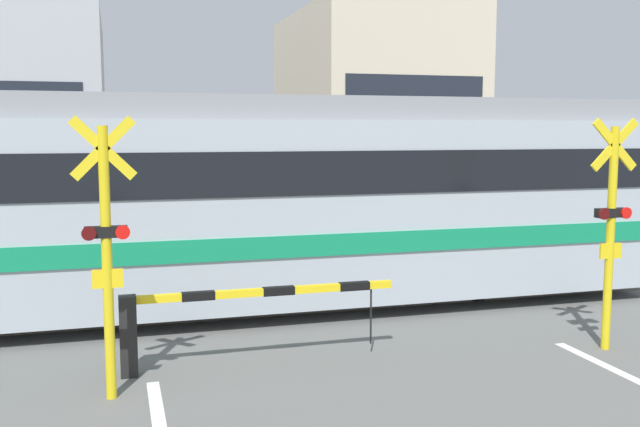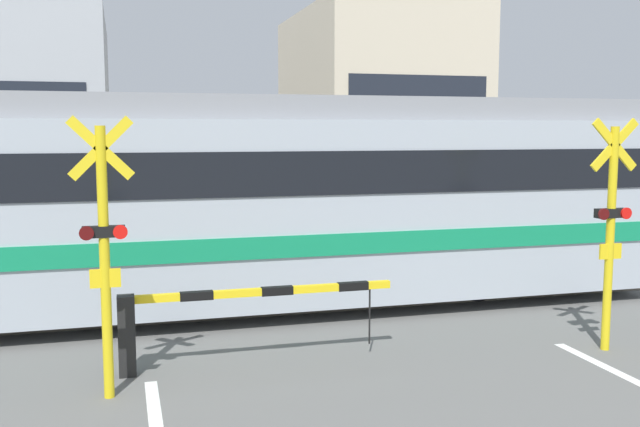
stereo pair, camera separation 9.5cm
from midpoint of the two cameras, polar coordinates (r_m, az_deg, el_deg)
The scene contains 10 objects.
rail_track_near at distance 11.44m, azimuth 0.04°, elevation -7.70°, with size 50.00×0.10×0.08m.
rail_track_far at distance 12.79m, azimuth -1.71°, elevation -6.16°, with size 50.00×0.10×0.08m.
commuter_train at distance 11.48m, azimuth -10.63°, elevation 1.23°, with size 15.59×3.05×3.39m.
crossing_barrier_near at distance 8.76m, azimuth -9.21°, elevation -7.85°, with size 3.39×0.20×0.96m.
crossing_barrier_far at distance 14.98m, azimuth 4.31°, elevation -1.72°, with size 3.39×0.20×0.96m.
crossing_signal_left at distance 7.86m, azimuth -16.55°, elevation -2.45°, with size 0.68×0.15×3.03m.
crossing_signal_right at distance 9.97m, azimuth 22.49°, elevation -0.80°, with size 0.68×0.15×3.03m.
pedestrian at distance 15.88m, azimuth -7.31°, elevation -0.54°, with size 0.38×0.22×1.58m.
building_left_of_street at distance 24.86m, azimuth -23.69°, elevation 6.90°, with size 6.22×7.90×6.43m.
building_right_of_street at distance 26.23m, azimuth 4.55°, elevation 8.07°, with size 5.48×7.90×7.05m.
Camera 2 is at (-2.95, -1.02, 2.88)m, focal length 40.00 mm.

